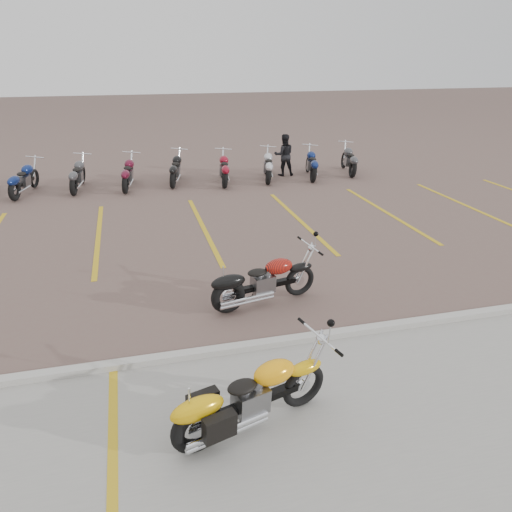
{
  "coord_description": "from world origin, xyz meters",
  "views": [
    {
      "loc": [
        -1.81,
        -8.53,
        4.36
      ],
      "look_at": [
        0.4,
        -0.02,
        0.75
      ],
      "focal_mm": 35.0,
      "sensor_mm": 36.0,
      "label": 1
    }
  ],
  "objects": [
    {
      "name": "ground",
      "position": [
        0.0,
        0.0,
        0.0
      ],
      "size": [
        100.0,
        100.0,
        0.0
      ],
      "primitive_type": "plane",
      "color": "brown",
      "rests_on": "ground"
    },
    {
      "name": "concrete_apron",
      "position": [
        0.0,
        -4.5,
        0.01
      ],
      "size": [
        60.0,
        5.0,
        0.01
      ],
      "primitive_type": "cube",
      "color": "#9E9B93",
      "rests_on": "ground"
    },
    {
      "name": "curb",
      "position": [
        0.0,
        -2.0,
        0.06
      ],
      "size": [
        60.0,
        0.18,
        0.12
      ],
      "primitive_type": "cube",
      "color": "#ADAAA3",
      "rests_on": "ground"
    },
    {
      "name": "parking_stripes",
      "position": [
        0.0,
        4.0,
        0.0
      ],
      "size": [
        38.0,
        5.5,
        0.01
      ],
      "primitive_type": null,
      "color": "gold",
      "rests_on": "ground"
    },
    {
      "name": "apron_stripe",
      "position": [
        -2.3,
        -4.5,
        0.01
      ],
      "size": [
        0.12,
        5.0,
        0.0
      ],
      "primitive_type": "cube",
      "color": "gold",
      "rests_on": "concrete_apron"
    },
    {
      "name": "yellow_cruiser",
      "position": [
        -0.66,
        -3.71,
        0.44
      ],
      "size": [
        2.11,
        0.76,
        0.89
      ],
      "rotation": [
        0.08,
        0.0,
        0.3
      ],
      "color": "black",
      "rests_on": "ground"
    },
    {
      "name": "flame_cruiser",
      "position": [
        0.37,
        -0.57,
        0.43
      ],
      "size": [
        2.09,
        0.55,
        0.87
      ],
      "rotation": [
        0.06,
        0.0,
        0.2
      ],
      "color": "black",
      "rests_on": "ground"
    },
    {
      "name": "person_b",
      "position": [
        3.92,
        9.31,
        0.77
      ],
      "size": [
        0.81,
        0.67,
        1.54
      ],
      "primitive_type": "imported",
      "rotation": [
        0.0,
        0.0,
        3.02
      ],
      "color": "black",
      "rests_on": "ground"
    },
    {
      "name": "bg_bike_row",
      "position": [
        -1.85,
        8.97,
        0.55
      ],
      "size": [
        17.47,
        2.08,
        1.1
      ],
      "color": "black",
      "rests_on": "ground"
    }
  ]
}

